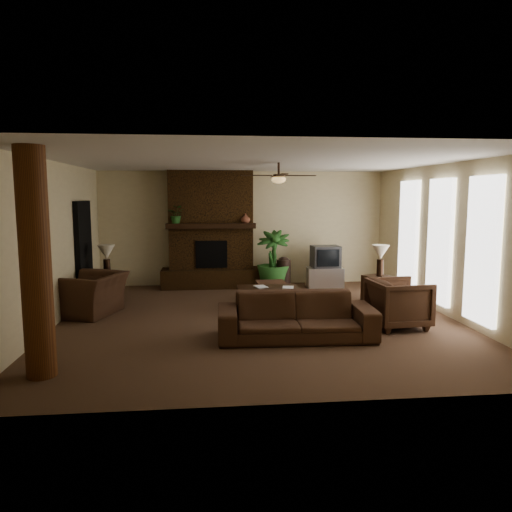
{
  "coord_description": "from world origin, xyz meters",
  "views": [
    {
      "loc": [
        -0.9,
        -8.28,
        2.22
      ],
      "look_at": [
        0.0,
        0.4,
        1.1
      ],
      "focal_mm": 33.38,
      "sensor_mm": 36.0,
      "label": 1
    }
  ],
  "objects": [
    {
      "name": "room_shell",
      "position": [
        0.0,
        0.0,
        1.4
      ],
      "size": [
        7.0,
        7.0,
        7.0
      ],
      "color": "brown",
      "rests_on": "ground"
    },
    {
      "name": "fireplace",
      "position": [
        -0.8,
        3.22,
        1.16
      ],
      "size": [
        2.4,
        0.7,
        2.8
      ],
      "color": "#432911",
      "rests_on": "ground"
    },
    {
      "name": "windows",
      "position": [
        3.45,
        0.2,
        1.35
      ],
      "size": [
        0.08,
        3.65,
        2.35
      ],
      "color": "white",
      "rests_on": "ground"
    },
    {
      "name": "log_column",
      "position": [
        -2.95,
        -2.4,
        1.4
      ],
      "size": [
        0.36,
        0.36,
        2.8
      ],
      "primitive_type": "cylinder",
      "color": "brown",
      "rests_on": "ground"
    },
    {
      "name": "doorway",
      "position": [
        -3.44,
        1.8,
        1.05
      ],
      "size": [
        0.1,
        1.0,
        2.1
      ],
      "primitive_type": "cube",
      "color": "black",
      "rests_on": "ground"
    },
    {
      "name": "ceiling_fan",
      "position": [
        0.4,
        0.3,
        2.53
      ],
      "size": [
        1.35,
        1.35,
        0.37
      ],
      "color": "black",
      "rests_on": "ceiling"
    },
    {
      "name": "sofa",
      "position": [
        0.46,
        -1.19,
        0.47
      ],
      "size": [
        2.44,
        0.79,
        0.94
      ],
      "primitive_type": "imported",
      "rotation": [
        0.0,
        0.0,
        -0.04
      ],
      "color": "#462D1E",
      "rests_on": "ground"
    },
    {
      "name": "armchair_left",
      "position": [
        -3.08,
        0.69,
        0.52
      ],
      "size": [
        1.11,
        1.37,
        1.04
      ],
      "primitive_type": "imported",
      "rotation": [
        0.0,
        0.0,
        -1.89
      ],
      "color": "#462D1E",
      "rests_on": "ground"
    },
    {
      "name": "armchair_right",
      "position": [
        2.3,
        -0.73,
        0.45
      ],
      "size": [
        0.89,
        0.94,
        0.9
      ],
      "primitive_type": "imported",
      "rotation": [
        0.0,
        0.0,
        1.66
      ],
      "color": "#462D1E",
      "rests_on": "ground"
    },
    {
      "name": "coffee_table",
      "position": [
        0.28,
        0.78,
        0.37
      ],
      "size": [
        1.2,
        0.7,
        0.43
      ],
      "color": "black",
      "rests_on": "ground"
    },
    {
      "name": "ottoman",
      "position": [
        0.44,
        1.51,
        0.2
      ],
      "size": [
        0.61,
        0.61,
        0.4
      ],
      "primitive_type": "cube",
      "rotation": [
        0.0,
        0.0,
        0.02
      ],
      "color": "#462D1E",
      "rests_on": "ground"
    },
    {
      "name": "tv_stand",
      "position": [
        1.91,
        2.76,
        0.25
      ],
      "size": [
        0.88,
        0.55,
        0.5
      ],
      "primitive_type": "cube",
      "rotation": [
        0.0,
        0.0,
        -0.05
      ],
      "color": "silver",
      "rests_on": "ground"
    },
    {
      "name": "tv",
      "position": [
        1.92,
        2.75,
        0.76
      ],
      "size": [
        0.67,
        0.55,
        0.52
      ],
      "color": "#38383B",
      "rests_on": "tv_stand"
    },
    {
      "name": "floor_vase",
      "position": [
        0.91,
        2.77,
        0.43
      ],
      "size": [
        0.34,
        0.34,
        0.77
      ],
      "color": "#2E1E19",
      "rests_on": "ground"
    },
    {
      "name": "floor_plant",
      "position": [
        0.65,
        2.77,
        0.39
      ],
      "size": [
        1.1,
        1.54,
        0.78
      ],
      "primitive_type": "imported",
      "rotation": [
        0.0,
        0.0,
        -0.25
      ],
      "color": "#2B5E25",
      "rests_on": "ground"
    },
    {
      "name": "side_table_left",
      "position": [
        -3.01,
        1.8,
        0.28
      ],
      "size": [
        0.62,
        0.62,
        0.55
      ],
      "primitive_type": "cube",
      "rotation": [
        0.0,
        0.0,
        -0.29
      ],
      "color": "black",
      "rests_on": "ground"
    },
    {
      "name": "lamp_left",
      "position": [
        -2.97,
        1.74,
        1.0
      ],
      "size": [
        0.44,
        0.44,
        0.65
      ],
      "color": "black",
      "rests_on": "side_table_left"
    },
    {
      "name": "side_table_right",
      "position": [
        2.64,
        1.16,
        0.28
      ],
      "size": [
        0.64,
        0.64,
        0.55
      ],
      "primitive_type": "cube",
      "rotation": [
        0.0,
        0.0,
        0.35
      ],
      "color": "black",
      "rests_on": "ground"
    },
    {
      "name": "lamp_right",
      "position": [
        2.67,
        1.14,
        1.0
      ],
      "size": [
        0.37,
        0.37,
        0.65
      ],
      "color": "black",
      "rests_on": "side_table_right"
    },
    {
      "name": "mantel_plant",
      "position": [
        -1.6,
        3.0,
        1.72
      ],
      "size": [
        0.47,
        0.5,
        0.33
      ],
      "primitive_type": "imported",
      "rotation": [
        0.0,
        0.0,
        -0.25
      ],
      "color": "#2B5E25",
      "rests_on": "fireplace"
    },
    {
      "name": "mantel_vase",
      "position": [
        0.02,
        2.98,
        1.67
      ],
      "size": [
        0.22,
        0.23,
        0.22
      ],
      "primitive_type": "imported",
      "rotation": [
        0.0,
        0.0,
        0.0
      ],
      "color": "brown",
      "rests_on": "fireplace"
    },
    {
      "name": "book_a",
      "position": [
        0.03,
        0.74,
        0.57
      ],
      "size": [
        0.22,
        0.08,
        0.29
      ],
      "primitive_type": "imported",
      "rotation": [
        0.0,
        0.0,
        0.27
      ],
      "color": "#999999",
      "rests_on": "coffee_table"
    },
    {
      "name": "book_b",
      "position": [
        0.55,
        0.67,
        0.58
      ],
      "size": [
        0.21,
        0.06,
        0.29
      ],
      "primitive_type": "imported",
      "rotation": [
        0.0,
        0.0,
        -0.19
      ],
      "color": "#999999",
      "rests_on": "coffee_table"
    }
  ]
}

